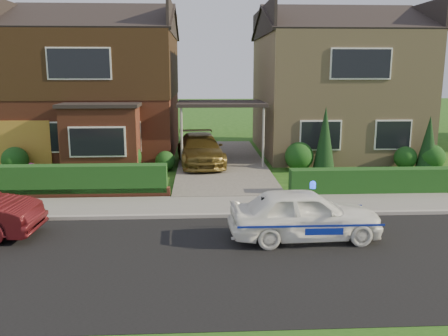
{
  "coord_description": "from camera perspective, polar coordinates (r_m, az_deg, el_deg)",
  "views": [
    {
      "loc": [
        -0.95,
        -9.91,
        4.14
      ],
      "look_at": [
        -0.26,
        3.5,
        1.36
      ],
      "focal_mm": 38.0,
      "sensor_mm": 36.0,
      "label": 1
    }
  ],
  "objects": [
    {
      "name": "ground",
      "position": [
        10.78,
        2.37,
        -10.9
      ],
      "size": [
        120.0,
        120.0,
        0.0
      ],
      "primitive_type": "plane",
      "color": "#1B4612",
      "rests_on": "ground"
    },
    {
      "name": "road",
      "position": [
        10.78,
        2.37,
        -10.9
      ],
      "size": [
        60.0,
        6.0,
        0.02
      ],
      "primitive_type": "cube",
      "color": "black",
      "rests_on": "ground"
    },
    {
      "name": "kerb",
      "position": [
        13.62,
        1.19,
        -5.73
      ],
      "size": [
        60.0,
        0.16,
        0.12
      ],
      "primitive_type": "cube",
      "color": "#9E9993",
      "rests_on": "ground"
    },
    {
      "name": "sidewalk",
      "position": [
        14.63,
        0.89,
        -4.54
      ],
      "size": [
        60.0,
        2.0,
        0.1
      ],
      "primitive_type": "cube",
      "color": "slate",
      "rests_on": "ground"
    },
    {
      "name": "driveway",
      "position": [
        21.33,
        -0.35,
        0.67
      ],
      "size": [
        3.8,
        12.0,
        0.12
      ],
      "primitive_type": "cube",
      "color": "#666059",
      "rests_on": "ground"
    },
    {
      "name": "house_left",
      "position": [
        24.3,
        -14.68,
        10.55
      ],
      "size": [
        7.5,
        9.53,
        7.25
      ],
      "color": "brown",
      "rests_on": "ground"
    },
    {
      "name": "house_right",
      "position": [
        24.84,
        13.02,
        10.31
      ],
      "size": [
        7.5,
        8.06,
        7.25
      ],
      "color": "tan",
      "rests_on": "ground"
    },
    {
      "name": "carport_link",
      "position": [
        20.94,
        -0.35,
        7.64
      ],
      "size": [
        3.8,
        3.0,
        2.77
      ],
      "color": "black",
      "rests_on": "ground"
    },
    {
      "name": "garage_door",
      "position": [
        21.39,
        -22.89,
        2.47
      ],
      "size": [
        2.2,
        0.1,
        2.1
      ],
      "primitive_type": "cube",
      "color": "#986721",
      "rests_on": "ground"
    },
    {
      "name": "dwarf_wall",
      "position": [
        16.45,
        -20.03,
        -2.96
      ],
      "size": [
        7.7,
        0.25,
        0.36
      ],
      "primitive_type": "cube",
      "color": "brown",
      "rests_on": "ground"
    },
    {
      "name": "hedge_left",
      "position": [
        16.63,
        -19.84,
        -3.43
      ],
      "size": [
        7.5,
        0.55,
        0.9
      ],
      "primitive_type": "cube",
      "color": "#103414",
      "rests_on": "ground"
    },
    {
      "name": "hedge_right",
      "position": [
        17.19,
        20.29,
        -2.98
      ],
      "size": [
        7.5,
        0.55,
        0.8
      ],
      "primitive_type": "cube",
      "color": "#103414",
      "rests_on": "ground"
    },
    {
      "name": "shrub_left_far",
      "position": [
        21.14,
        -23.84,
        0.89
      ],
      "size": [
        1.08,
        1.08,
        1.08
      ],
      "primitive_type": "sphere",
      "color": "#103414",
      "rests_on": "ground"
    },
    {
      "name": "shrub_left_mid",
      "position": [
        19.76,
        -11.79,
        1.31
      ],
      "size": [
        1.32,
        1.32,
        1.32
      ],
      "primitive_type": "sphere",
      "color": "#103414",
      "rests_on": "ground"
    },
    {
      "name": "shrub_left_near",
      "position": [
        19.92,
        -7.08,
        0.85
      ],
      "size": [
        0.84,
        0.84,
        0.84
      ],
      "primitive_type": "sphere",
      "color": "#103414",
      "rests_on": "ground"
    },
    {
      "name": "shrub_right_near",
      "position": [
        20.07,
        9.03,
        1.4
      ],
      "size": [
        1.2,
        1.2,
        1.2
      ],
      "primitive_type": "sphere",
      "color": "#103414",
      "rests_on": "ground"
    },
    {
      "name": "shrub_right_mid",
      "position": [
        21.61,
        20.99,
        1.17
      ],
      "size": [
        0.96,
        0.96,
        0.96
      ],
      "primitive_type": "sphere",
      "color": "#103414",
      "rests_on": "ground"
    },
    {
      "name": "shrub_right_far",
      "position": [
        21.76,
        23.72,
        1.18
      ],
      "size": [
        1.08,
        1.08,
        1.08
      ],
      "primitive_type": "sphere",
      "color": "#103414",
      "rests_on": "ground"
    },
    {
      "name": "conifer_a",
      "position": [
        20.0,
        12.02,
        3.28
      ],
      "size": [
        0.9,
        0.9,
        2.6
      ],
      "primitive_type": "cone",
      "color": "black",
      "rests_on": "ground"
    },
    {
      "name": "conifer_b",
      "position": [
        21.58,
        23.37,
        2.64
      ],
      "size": [
        0.9,
        0.9,
        2.2
      ],
      "primitive_type": "cone",
      "color": "black",
      "rests_on": "ground"
    },
    {
      "name": "police_car",
      "position": [
        11.93,
        9.66,
        -5.55
      ],
      "size": [
        3.44,
        3.81,
        1.44
      ],
      "rotation": [
        0.0,
        0.0,
        1.62
      ],
      "color": "white",
      "rests_on": "ground"
    },
    {
      "name": "driveway_car",
      "position": [
        20.58,
        -2.87,
        2.27
      ],
      "size": [
        2.27,
        4.65,
        1.3
      ],
      "primitive_type": "imported",
      "rotation": [
        0.0,
        0.0,
        0.1
      ],
      "color": "brown",
      "rests_on": "driveway"
    },
    {
      "name": "potted_plant_b",
      "position": [
        17.83,
        -14.81,
        -0.93
      ],
      "size": [
        0.51,
        0.49,
        0.72
      ],
      "primitive_type": "imported",
      "rotation": [
        0.0,
        0.0,
        0.97
      ],
      "color": "gray",
      "rests_on": "ground"
    },
    {
      "name": "potted_plant_c",
      "position": [
        19.48,
        -21.98,
        -0.43
      ],
      "size": [
        0.45,
        0.45,
        0.66
      ],
      "primitive_type": "imported",
      "rotation": [
        0.0,
        0.0,
        1.32
      ],
      "color": "gray",
      "rests_on": "ground"
    }
  ]
}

